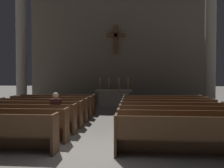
{
  "coord_description": "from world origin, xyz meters",
  "views": [
    {
      "loc": [
        1.09,
        -5.66,
        1.83
      ],
      "look_at": [
        0.0,
        7.72,
        1.4
      ],
      "focal_mm": 39.59,
      "sensor_mm": 36.0,
      "label": 1
    }
  ],
  "objects_px": {
    "candlestick_outer_left": "(100,86)",
    "candlestick_outer_right": "(128,86)",
    "pew_left_row_5": "(43,110)",
    "candlestick_inner_left": "(109,86)",
    "pew_left_row_4": "(33,113)",
    "pew_right_row_3": "(178,120)",
    "altar": "(114,98)",
    "lone_worshipper": "(56,112)",
    "pew_left_row_3": "(21,118)",
    "pew_right_row_6": "(165,108)",
    "pew_left_row_2": "(5,124)",
    "column_left_second": "(21,50)",
    "pew_left_row_6": "(51,107)",
    "candlestick_inner_right": "(119,86)",
    "pew_right_row_2": "(184,127)",
    "pew_right_row_4": "(172,115)",
    "column_right_second": "(210,48)",
    "pew_left_row_7": "(58,104)",
    "pew_right_row_1": "(194,136)",
    "pew_right_row_7": "(162,105)",
    "pew_right_row_5": "(168,111)"
  },
  "relations": [
    {
      "from": "pew_right_row_5",
      "to": "pew_right_row_2",
      "type": "bearing_deg",
      "value": -90.0
    },
    {
      "from": "pew_left_row_4",
      "to": "pew_right_row_3",
      "type": "distance_m",
      "value": 5.05
    },
    {
      "from": "pew_left_row_3",
      "to": "pew_left_row_4",
      "type": "xyz_separation_m",
      "value": [
        0.0,
        1.0,
        0.0
      ]
    },
    {
      "from": "candlestick_inner_right",
      "to": "candlestick_outer_right",
      "type": "xyz_separation_m",
      "value": [
        0.55,
        0.0,
        0.0
      ]
    },
    {
      "from": "candlestick_outer_left",
      "to": "pew_left_row_3",
      "type": "bearing_deg",
      "value": -102.77
    },
    {
      "from": "pew_right_row_3",
      "to": "altar",
      "type": "distance_m",
      "value": 7.59
    },
    {
      "from": "candlestick_outer_left",
      "to": "candlestick_outer_right",
      "type": "xyz_separation_m",
      "value": [
        1.7,
        0.0,
        0.0
      ]
    },
    {
      "from": "candlestick_outer_right",
      "to": "candlestick_inner_left",
      "type": "bearing_deg",
      "value": 180.0
    },
    {
      "from": "pew_right_row_5",
      "to": "candlestick_inner_left",
      "type": "height_order",
      "value": "candlestick_inner_left"
    },
    {
      "from": "pew_left_row_2",
      "to": "pew_left_row_7",
      "type": "relative_size",
      "value": 1.0
    },
    {
      "from": "column_right_second",
      "to": "pew_right_row_1",
      "type": "bearing_deg",
      "value": -109.1
    },
    {
      "from": "pew_right_row_1",
      "to": "candlestick_outer_left",
      "type": "bearing_deg",
      "value": 109.93
    },
    {
      "from": "pew_right_row_2",
      "to": "pew_right_row_3",
      "type": "height_order",
      "value": "same"
    },
    {
      "from": "pew_right_row_3",
      "to": "altar",
      "type": "xyz_separation_m",
      "value": [
        -2.48,
        7.18,
        0.06
      ]
    },
    {
      "from": "pew_left_row_4",
      "to": "pew_left_row_5",
      "type": "distance_m",
      "value": 1.0
    },
    {
      "from": "altar",
      "to": "lone_worshipper",
      "type": "height_order",
      "value": "lone_worshipper"
    },
    {
      "from": "column_left_second",
      "to": "candlestick_inner_left",
      "type": "relative_size",
      "value": 9.29
    },
    {
      "from": "pew_left_row_7",
      "to": "pew_right_row_6",
      "type": "xyz_separation_m",
      "value": [
        4.95,
        -1.0,
        0.0
      ]
    },
    {
      "from": "column_left_second",
      "to": "column_right_second",
      "type": "relative_size",
      "value": 1.0
    },
    {
      "from": "column_right_second",
      "to": "pew_right_row_4",
      "type": "bearing_deg",
      "value": -118.4
    },
    {
      "from": "pew_left_row_5",
      "to": "candlestick_inner_left",
      "type": "distance_m",
      "value": 5.67
    },
    {
      "from": "pew_right_row_5",
      "to": "column_right_second",
      "type": "xyz_separation_m",
      "value": [
        2.89,
        4.34,
        2.89
      ]
    },
    {
      "from": "candlestick_inner_left",
      "to": "lone_worshipper",
      "type": "height_order",
      "value": "candlestick_inner_left"
    },
    {
      "from": "pew_right_row_4",
      "to": "column_left_second",
      "type": "bearing_deg",
      "value": 145.75
    },
    {
      "from": "pew_left_row_6",
      "to": "pew_right_row_3",
      "type": "height_order",
      "value": "same"
    },
    {
      "from": "pew_right_row_2",
      "to": "lone_worshipper",
      "type": "relative_size",
      "value": 2.71
    },
    {
      "from": "candlestick_inner_left",
      "to": "pew_right_row_6",
      "type": "bearing_deg",
      "value": -56.4
    },
    {
      "from": "altar",
      "to": "pew_right_row_2",
      "type": "bearing_deg",
      "value": -73.15
    },
    {
      "from": "candlestick_inner_right",
      "to": "pew_right_row_1",
      "type": "bearing_deg",
      "value": -76.65
    },
    {
      "from": "candlestick_inner_left",
      "to": "candlestick_outer_right",
      "type": "bearing_deg",
      "value": 0.0
    },
    {
      "from": "pew_right_row_4",
      "to": "candlestick_outer_right",
      "type": "distance_m",
      "value": 6.43
    },
    {
      "from": "pew_right_row_5",
      "to": "lone_worshipper",
      "type": "height_order",
      "value": "lone_worshipper"
    },
    {
      "from": "pew_left_row_5",
      "to": "altar",
      "type": "height_order",
      "value": "altar"
    },
    {
      "from": "pew_right_row_7",
      "to": "candlestick_outer_left",
      "type": "xyz_separation_m",
      "value": [
        -3.33,
        3.18,
        0.77
      ]
    },
    {
      "from": "pew_right_row_1",
      "to": "column_left_second",
      "type": "height_order",
      "value": "column_left_second"
    },
    {
      "from": "pew_left_row_3",
      "to": "pew_right_row_3",
      "type": "height_order",
      "value": "same"
    },
    {
      "from": "pew_left_row_4",
      "to": "candlestick_outer_right",
      "type": "distance_m",
      "value": 7.06
    },
    {
      "from": "pew_right_row_1",
      "to": "candlestick_outer_right",
      "type": "xyz_separation_m",
      "value": [
        -1.63,
        9.17,
        0.77
      ]
    },
    {
      "from": "pew_right_row_6",
      "to": "candlestick_inner_right",
      "type": "height_order",
      "value": "candlestick_inner_right"
    },
    {
      "from": "pew_left_row_7",
      "to": "candlestick_inner_right",
      "type": "height_order",
      "value": "candlestick_inner_right"
    },
    {
      "from": "candlestick_outer_left",
      "to": "pew_right_row_7",
      "type": "bearing_deg",
      "value": -43.72
    },
    {
      "from": "pew_right_row_3",
      "to": "altar",
      "type": "bearing_deg",
      "value": 109.04
    },
    {
      "from": "pew_left_row_7",
      "to": "column_right_second",
      "type": "xyz_separation_m",
      "value": [
        7.84,
        2.34,
        2.89
      ]
    },
    {
      "from": "pew_left_row_7",
      "to": "altar",
      "type": "height_order",
      "value": "altar"
    },
    {
      "from": "pew_right_row_4",
      "to": "column_left_second",
      "type": "xyz_separation_m",
      "value": [
        -7.84,
        5.34,
        2.89
      ]
    },
    {
      "from": "pew_left_row_7",
      "to": "candlestick_outer_left",
      "type": "relative_size",
      "value": 4.8
    },
    {
      "from": "pew_left_row_2",
      "to": "column_left_second",
      "type": "bearing_deg",
      "value": 111.48
    },
    {
      "from": "candlestick_outer_left",
      "to": "candlestick_inner_right",
      "type": "bearing_deg",
      "value": 0.0
    },
    {
      "from": "pew_left_row_3",
      "to": "pew_right_row_6",
      "type": "bearing_deg",
      "value": 31.18
    },
    {
      "from": "pew_right_row_1",
      "to": "column_left_second",
      "type": "bearing_deg",
      "value": 133.25
    }
  ]
}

